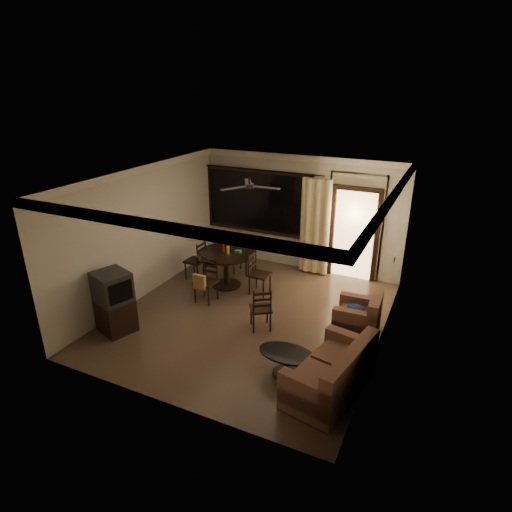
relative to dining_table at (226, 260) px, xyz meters
The scene contains 12 objects.
ground 1.64m from the dining_table, 43.19° to the right, with size 5.50×5.50×0.00m, color #7F6651.
room_shell 2.20m from the dining_table, 23.59° to the left, with size 5.50×6.70×5.50m.
dining_table is the anchor object (origin of this frame).
dining_chair_west 0.91m from the dining_table, behind, with size 0.43×0.43×0.95m.
dining_chair_east 0.91m from the dining_table, ahead, with size 0.43×0.43×0.95m.
dining_chair_south 0.92m from the dining_table, 91.78° to the right, with size 0.43×0.49×0.95m.
dining_chair_north 0.86m from the dining_table, 88.41° to the left, with size 0.43×0.43×0.95m.
tv_cabinet 2.72m from the dining_table, 110.40° to the right, with size 0.76×0.73×1.19m.
sofa 4.11m from the dining_table, 38.40° to the right, with size 1.12×1.70×0.84m.
armchair 3.30m from the dining_table, 12.78° to the right, with size 0.82×0.82×0.79m.
coffee_table 3.43m from the dining_table, 44.87° to the right, with size 0.93×0.56×0.41m.
side_chair 2.02m from the dining_table, 42.25° to the right, with size 0.54×0.54×0.88m.
Camera 1 is at (3.29, -6.68, 4.39)m, focal length 30.00 mm.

